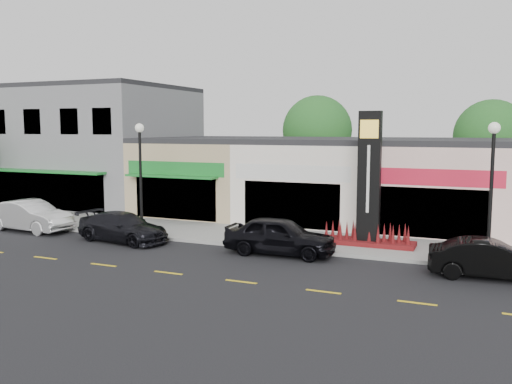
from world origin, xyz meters
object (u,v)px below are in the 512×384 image
Objects in this scene: car_dark_sedan at (123,227)px; car_black_conv at (490,259)px; car_black_sedan at (280,236)px; pylon_sign at (369,198)px; car_white_van at (30,216)px; lamp_west_near at (140,167)px; lamp_east_near at (492,179)px.

car_black_conv reaches higher than car_dark_sedan.
pylon_sign is at bearing -49.91° from car_black_sedan.
car_dark_sedan is 7.86m from car_black_sedan.
car_black_sedan reaches higher than car_white_van.
car_dark_sedan is (-11.04, -3.19, -1.58)m from pylon_sign.
car_black_conv is (16.11, -0.10, 0.01)m from car_dark_sedan.
car_white_van is 6.16m from car_dark_sedan.
lamp_west_near is 16.38m from car_black_conv.
car_white_van is at bearing -170.42° from pylon_sign.
lamp_east_near is 1.28× the size of car_black_conv.
lamp_east_near reaches higher than car_black_conv.
car_dark_sedan is 16.11m from car_black_conv.
car_dark_sedan is at bearing 84.54° from car_black_conv.
car_black_sedan is at bearing -139.06° from pylon_sign.
lamp_west_near is 1.00× the size of lamp_east_near.
car_dark_sedan is at bearing -89.13° from car_white_van.
pylon_sign is at bearing 161.25° from lamp_east_near.
lamp_east_near is (16.00, 0.00, 0.00)m from lamp_west_near.
lamp_east_near is 16.35m from car_dark_sedan.
lamp_east_near is at bearing -83.37° from car_black_sedan.
lamp_west_near is at bearing -75.44° from car_white_van.
car_white_van is 1.02× the size of car_black_sedan.
car_dark_sedan is at bearing -91.66° from lamp_west_near.
car_dark_sedan is at bearing -174.69° from lamp_east_near.
lamp_west_near is at bearing 81.30° from car_black_sedan.
car_dark_sedan is 1.12× the size of car_black_conv.
lamp_east_near is 22.38m from car_white_van.
lamp_west_near is 11.19m from pylon_sign.
lamp_east_near reaches higher than car_white_van.
lamp_east_near is at bearing 0.00° from lamp_west_near.
car_white_van is at bearing 95.34° from car_dark_sedan.
lamp_west_near reaches higher than car_black_conv.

